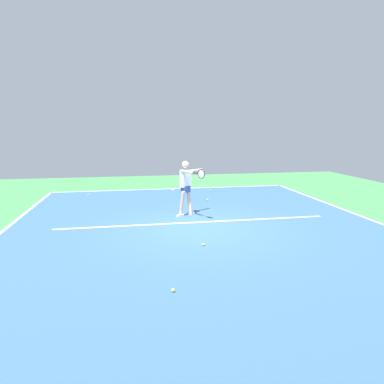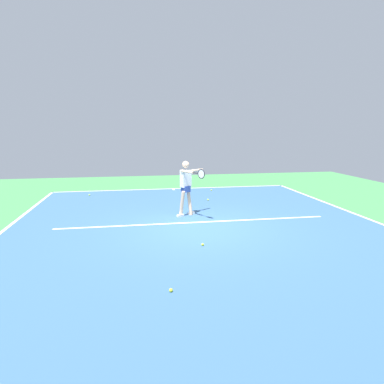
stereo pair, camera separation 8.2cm
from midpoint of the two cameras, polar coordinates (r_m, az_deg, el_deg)
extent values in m
plane|color=#428E4C|center=(9.56, 0.99, -6.07)|extent=(21.95, 21.95, 0.00)
cube|color=#38608E|center=(9.56, 0.99, -6.06)|extent=(10.84, 12.87, 0.00)
cube|color=white|center=(15.71, -3.56, 0.57)|extent=(10.84, 0.10, 0.01)
cube|color=white|center=(11.81, 27.55, -4.03)|extent=(0.10, 12.87, 0.01)
cube|color=white|center=(10.06, 0.39, -5.18)|extent=(8.13, 0.10, 0.01)
cube|color=white|center=(15.51, -3.47, 0.45)|extent=(0.10, 0.30, 0.01)
cylinder|color=beige|center=(10.88, -0.68, -1.77)|extent=(0.23, 0.28, 0.84)
cube|color=white|center=(11.01, -0.38, -3.62)|extent=(0.26, 0.21, 0.07)
cylinder|color=beige|center=(10.67, -1.95, -2.02)|extent=(0.23, 0.28, 0.84)
cube|color=white|center=(10.72, -2.24, -4.03)|extent=(0.26, 0.21, 0.07)
cube|color=#2D4799|center=(10.68, -1.32, 0.56)|extent=(0.32, 0.30, 0.20)
cube|color=white|center=(10.63, -1.33, 2.32)|extent=(0.38, 0.33, 0.54)
sphere|color=beige|center=(10.57, -1.34, 4.70)|extent=(0.22, 0.22, 0.22)
cylinder|color=beige|center=(10.89, 0.43, 3.71)|extent=(0.51, 0.36, 0.08)
cylinder|color=beige|center=(10.28, -1.06, 3.46)|extent=(0.36, 0.51, 0.08)
cylinder|color=black|center=(10.00, 0.38, 3.26)|extent=(0.14, 0.20, 0.03)
torus|color=black|center=(9.82, 1.35, 3.12)|extent=(0.18, 0.26, 0.29)
cylinder|color=silver|center=(9.82, 1.35, 3.12)|extent=(0.13, 0.21, 0.25)
sphere|color=#CCE033|center=(8.11, 1.66, -8.93)|extent=(0.07, 0.07, 0.07)
sphere|color=#C6E53D|center=(14.66, -17.39, -0.51)|extent=(0.07, 0.07, 0.07)
sphere|color=#CCE033|center=(5.99, -3.64, -16.37)|extent=(0.07, 0.07, 0.07)
sphere|color=#CCE033|center=(15.17, 2.99, 0.33)|extent=(0.07, 0.07, 0.07)
sphere|color=#CCE033|center=(13.10, 2.45, -1.32)|extent=(0.07, 0.07, 0.07)
camera|label=1|loc=(0.04, -90.23, -0.04)|focal=31.33mm
camera|label=2|loc=(0.04, 89.77, 0.04)|focal=31.33mm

